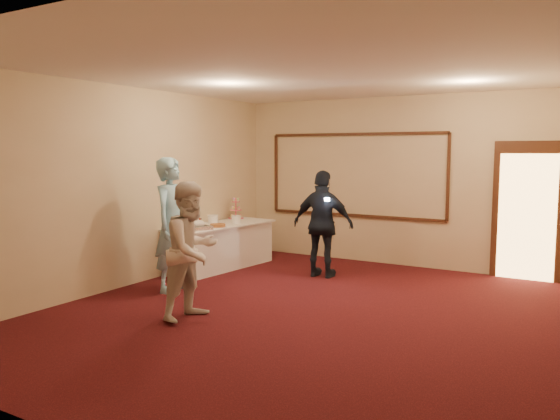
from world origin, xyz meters
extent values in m
plane|color=black|center=(0.00, 0.00, 0.00)|extent=(7.00, 7.00, 0.00)
cube|color=beige|center=(0.00, 3.50, 1.50)|extent=(6.00, 0.04, 3.00)
cube|color=beige|center=(0.00, -3.50, 1.50)|extent=(6.00, 0.04, 3.00)
cube|color=beige|center=(-3.00, 0.00, 1.50)|extent=(0.04, 7.00, 3.00)
cube|color=white|center=(0.00, 0.00, 3.00)|extent=(6.00, 7.00, 0.04)
cube|color=#351B10|center=(-0.80, 3.47, 0.85)|extent=(3.40, 0.04, 0.05)
cube|color=#351B10|center=(-0.80, 3.47, 2.35)|extent=(3.40, 0.04, 0.05)
cube|color=#351B10|center=(-2.50, 3.47, 1.60)|extent=(0.05, 0.04, 1.50)
cube|color=#351B10|center=(0.90, 3.47, 1.60)|extent=(0.05, 0.04, 1.50)
cube|color=#351B10|center=(2.15, 3.46, 1.10)|extent=(1.05, 0.06, 2.20)
cube|color=#FFBF66|center=(2.15, 3.43, 1.00)|extent=(0.85, 0.02, 2.00)
cube|color=white|center=(-2.58, 1.65, 0.37)|extent=(0.97, 2.14, 0.74)
cube|color=white|center=(-2.58, 1.65, 0.76)|extent=(1.07, 2.26, 0.03)
cube|color=#B3B5BA|center=(-2.46, 0.90, 0.79)|extent=(0.45, 0.52, 0.04)
ellipsoid|color=white|center=(-2.46, 0.90, 0.87)|extent=(0.29, 0.29, 0.13)
cube|color=silver|center=(-2.37, 1.03, 0.81)|extent=(0.08, 0.31, 0.01)
cylinder|color=#E1536C|center=(-2.79, 2.48, 0.96)|extent=(0.02, 0.02, 0.39)
cylinder|color=#E1536C|center=(-2.79, 2.48, 0.78)|extent=(0.29, 0.29, 0.01)
cylinder|color=#E1536C|center=(-2.79, 2.48, 0.93)|extent=(0.22, 0.22, 0.01)
cylinder|color=#E1536C|center=(-2.79, 2.48, 1.09)|extent=(0.16, 0.16, 0.01)
cylinder|color=white|center=(-2.70, 1.65, 0.84)|extent=(0.18, 0.18, 0.15)
cylinder|color=white|center=(-2.70, 1.65, 0.92)|extent=(0.19, 0.19, 0.01)
cylinder|color=white|center=(-2.38, 1.91, 0.84)|extent=(0.16, 0.16, 0.13)
cylinder|color=white|center=(-2.38, 1.91, 0.91)|extent=(0.17, 0.17, 0.01)
cylinder|color=white|center=(-2.34, 1.31, 0.78)|extent=(0.30, 0.30, 0.01)
cylinder|color=brown|center=(-2.34, 1.31, 0.81)|extent=(0.26, 0.26, 0.05)
imported|color=#8AC9EA|center=(-2.19, 0.04, 0.98)|extent=(0.56, 0.77, 1.95)
imported|color=silver|center=(-1.10, -0.84, 0.84)|extent=(0.70, 0.86, 1.68)
imported|color=black|center=(-0.70, 1.95, 0.87)|extent=(1.04, 0.50, 1.73)
cube|color=white|center=(-0.54, 1.75, 1.29)|extent=(0.07, 0.04, 0.05)
camera|label=1|loc=(3.14, -5.91, 2.04)|focal=35.00mm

